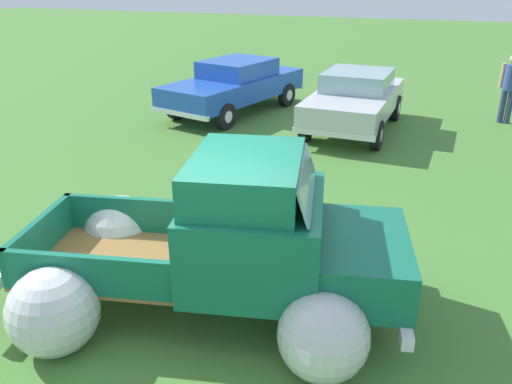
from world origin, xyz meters
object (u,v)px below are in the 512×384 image
(spectator_0, at_px, (510,84))
(show_car_1, at_px, (355,99))
(vintage_pickup_truck, at_px, (233,252))
(show_car_0, at_px, (235,84))

(spectator_0, bearing_deg, show_car_1, 133.58)
(vintage_pickup_truck, bearing_deg, spectator_0, 58.18)
(show_car_0, relative_size, show_car_1, 1.16)
(show_car_0, distance_m, show_car_1, 3.47)
(vintage_pickup_truck, distance_m, show_car_0, 9.17)
(show_car_0, bearing_deg, vintage_pickup_truck, 36.75)
(vintage_pickup_truck, height_order, spectator_0, vintage_pickup_truck)
(vintage_pickup_truck, distance_m, spectator_0, 10.52)
(show_car_0, bearing_deg, spectator_0, 115.96)
(vintage_pickup_truck, distance_m, show_car_1, 7.95)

